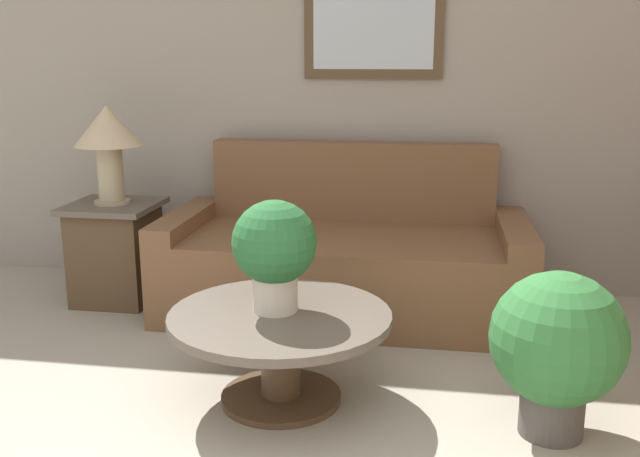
{
  "coord_description": "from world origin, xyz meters",
  "views": [
    {
      "loc": [
        0.64,
        -1.27,
        1.54
      ],
      "look_at": [
        0.06,
        2.32,
        0.64
      ],
      "focal_mm": 40.0,
      "sensor_mm": 36.0,
      "label": 1
    }
  ],
  "objects": [
    {
      "name": "wall_back",
      "position": [
        0.0,
        3.41,
        1.31
      ],
      "size": [
        7.86,
        0.09,
        2.6
      ],
      "color": "gray",
      "rests_on": "ground_plane"
    },
    {
      "name": "couch_main",
      "position": [
        0.13,
        2.85,
        0.31
      ],
      "size": [
        2.16,
        0.98,
        0.99
      ],
      "color": "brown",
      "rests_on": "ground_plane"
    },
    {
      "name": "coffee_table",
      "position": [
        -0.01,
        1.63,
        0.31
      ],
      "size": [
        0.99,
        0.99,
        0.42
      ],
      "color": "#4C3823",
      "rests_on": "ground_plane"
    },
    {
      "name": "side_table",
      "position": [
        -1.32,
        2.8,
        0.32
      ],
      "size": [
        0.54,
        0.54,
        0.63
      ],
      "color": "#4C3823",
      "rests_on": "ground_plane"
    },
    {
      "name": "table_lamp",
      "position": [
        -1.32,
        2.8,
        1.05
      ],
      "size": [
        0.41,
        0.41,
        0.6
      ],
      "color": "tan",
      "rests_on": "side_table"
    },
    {
      "name": "potted_plant_on_table",
      "position": [
        -0.03,
        1.66,
        0.71
      ],
      "size": [
        0.37,
        0.37,
        0.5
      ],
      "color": "beige",
      "rests_on": "coffee_table"
    },
    {
      "name": "potted_plant_floor",
      "position": [
        1.16,
        1.53,
        0.4
      ],
      "size": [
        0.55,
        0.55,
        0.7
      ],
      "color": "#4C4742",
      "rests_on": "ground_plane"
    }
  ]
}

